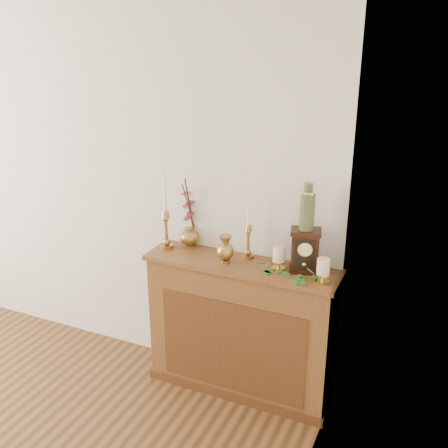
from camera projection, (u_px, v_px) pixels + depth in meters
The scene contains 10 objects.
console_shelf at pixel (240, 332), 3.42m from camera, with size 1.24×0.34×0.93m.
candlestick_left at pixel (166, 224), 3.41m from camera, with size 0.09×0.09×0.53m.
candlestick_center at pixel (248, 236), 3.27m from camera, with size 0.08×0.08×0.45m.
bud_vase at pixel (225, 249), 3.22m from camera, with size 0.11×0.11×0.18m.
ginger_jar at pixel (190, 214), 3.46m from camera, with size 0.20×0.21×0.48m.
pillar_candle_left at pixel (279, 257), 3.13m from camera, with size 0.08×0.08×0.16m.
pillar_candle_right at pixel (323, 270), 2.96m from camera, with size 0.08×0.08×0.16m.
ivy_garland at pixel (280, 273), 3.07m from camera, with size 0.44×0.16×0.08m.
mantel_clock at pixel (305, 251), 3.09m from camera, with size 0.20×0.17×0.27m.
ceramic_vase at pixel (307, 209), 3.00m from camera, with size 0.09×0.09×0.28m.
Camera 1 is at (2.52, -0.65, 2.28)m, focal length 42.00 mm.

